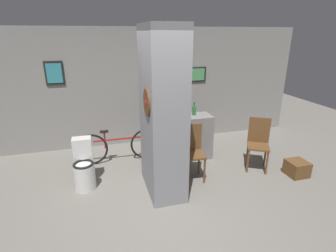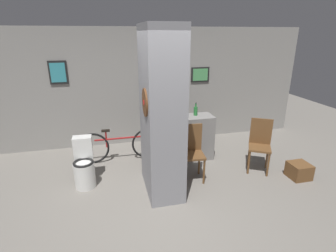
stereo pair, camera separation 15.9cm
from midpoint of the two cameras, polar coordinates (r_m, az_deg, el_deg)
ground_plane at (r=4.12m, az=-0.31°, el=-17.24°), size 14.00×14.00×0.00m
wall_back at (r=6.00m, az=-6.16°, el=8.30°), size 8.00×0.09×2.60m
pillar_center at (r=4.00m, az=-0.31°, el=2.63°), size 0.57×1.03×2.60m
counter_shelf at (r=5.32m, az=3.60°, el=-2.70°), size 1.31×0.44×0.91m
toilet at (r=4.66m, az=-16.85°, el=-8.34°), size 0.35×0.51×0.82m
chair_near_pillar at (r=4.62m, az=6.21°, el=-5.17°), size 0.42×0.42×0.98m
chair_by_doorway at (r=5.19m, az=20.21°, el=-3.46°), size 0.53×0.53×0.98m
bicycle at (r=5.36m, az=-9.39°, el=-4.14°), size 1.73×0.42×0.69m
bottle_tall at (r=5.28m, az=6.90°, el=3.35°), size 0.08×0.08×0.27m
floor_crate at (r=5.35m, az=27.40°, el=-8.63°), size 0.35×0.35×0.28m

